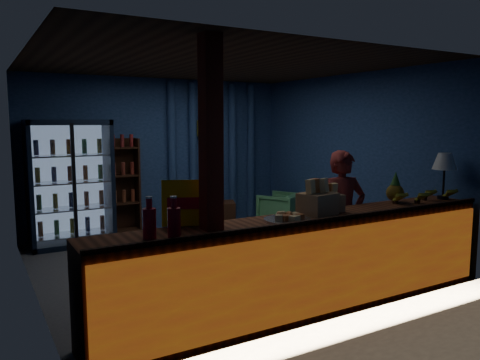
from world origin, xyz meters
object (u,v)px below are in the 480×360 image
at_px(green_chair, 281,210).
at_px(pastry_tray, 288,219).
at_px(shopkeeper, 343,217).
at_px(table_lamp, 445,163).

xyz_separation_m(green_chair, pastry_tray, (-2.19, -3.25, 0.67)).
bearing_deg(green_chair, pastry_tray, 27.35).
xyz_separation_m(shopkeeper, green_chair, (1.03, 2.72, -0.47)).
bearing_deg(shopkeeper, green_chair, 80.50).
height_order(shopkeeper, table_lamp, shopkeeper).
distance_m(green_chair, table_lamp, 3.34).
xyz_separation_m(pastry_tray, table_lamp, (2.34, 0.09, 0.41)).
bearing_deg(table_lamp, pastry_tray, -177.85).
xyz_separation_m(green_chair, table_lamp, (0.15, -3.16, 1.08)).
bearing_deg(table_lamp, green_chair, 92.72).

